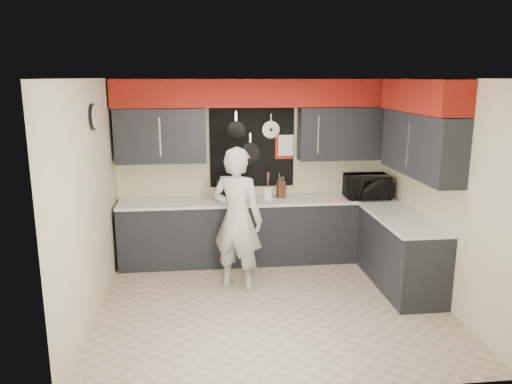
{
  "coord_description": "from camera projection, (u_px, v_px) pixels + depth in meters",
  "views": [
    {
      "loc": [
        -0.79,
        -5.39,
        2.61
      ],
      "look_at": [
        -0.13,
        0.5,
        1.25
      ],
      "focal_mm": 35.0,
      "sensor_mm": 36.0,
      "label": 1
    }
  ],
  "objects": [
    {
      "name": "microwave",
      "position": [
        367.0,
        186.0,
        7.14
      ],
      "size": [
        0.61,
        0.42,
        0.34
      ],
      "primitive_type": "imported",
      "rotation": [
        0.0,
        0.0,
        -0.01
      ],
      "color": "black",
      "rests_on": "base_cabinets"
    },
    {
      "name": "person",
      "position": [
        237.0,
        219.0,
        6.15
      ],
      "size": [
        0.79,
        0.7,
        1.81
      ],
      "primitive_type": "imported",
      "rotation": [
        0.0,
        0.0,
        2.62
      ],
      "color": "#B4B4B2",
      "rests_on": "ground"
    },
    {
      "name": "coffee_maker",
      "position": [
        223.0,
        189.0,
        7.02
      ],
      "size": [
        0.18,
        0.22,
        0.31
      ],
      "rotation": [
        0.0,
        0.0,
        0.04
      ],
      "color": "black",
      "rests_on": "base_cabinets"
    },
    {
      "name": "knife_block",
      "position": [
        281.0,
        189.0,
        7.16
      ],
      "size": [
        0.12,
        0.12,
        0.24
      ],
      "primitive_type": "cube",
      "rotation": [
        0.0,
        0.0,
        0.08
      ],
      "color": "#3B1B12",
      "rests_on": "base_cabinets"
    },
    {
      "name": "right_wall_assembly",
      "position": [
        424.0,
        135.0,
        5.92
      ],
      "size": [
        0.36,
        3.5,
        2.6
      ],
      "color": "beige",
      "rests_on": "ground"
    },
    {
      "name": "left_wall_assembly",
      "position": [
        90.0,
        198.0,
        5.39
      ],
      "size": [
        0.05,
        3.5,
        2.6
      ],
      "color": "beige",
      "rests_on": "ground"
    },
    {
      "name": "base_cabinets",
      "position": [
        295.0,
        236.0,
        6.94
      ],
      "size": [
        3.95,
        2.2,
        0.92
      ],
      "color": "black",
      "rests_on": "ground"
    },
    {
      "name": "utensil_crock",
      "position": [
        268.0,
        193.0,
        7.08
      ],
      "size": [
        0.14,
        0.14,
        0.17
      ],
      "primitive_type": "cylinder",
      "color": "white",
      "rests_on": "base_cabinets"
    },
    {
      "name": "back_wall_assembly",
      "position": [
        257.0,
        121.0,
        6.99
      ],
      "size": [
        4.0,
        0.36,
        2.6
      ],
      "color": "beige",
      "rests_on": "ground"
    },
    {
      "name": "ground",
      "position": [
        272.0,
        304.0,
        5.9
      ],
      "size": [
        4.0,
        4.0,
        0.0
      ],
      "primitive_type": "plane",
      "color": "#B8A38F",
      "rests_on": "ground"
    }
  ]
}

